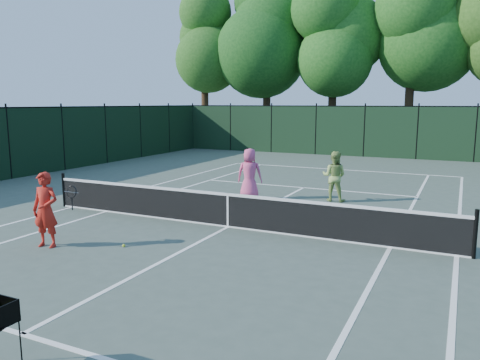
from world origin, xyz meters
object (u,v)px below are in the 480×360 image
at_px(coach, 46,210).
at_px(player_green, 334,176).
at_px(player_pink, 250,174).
at_px(loose_ball_midcourt, 124,246).

bearing_deg(coach, player_green, 48.90).
xyz_separation_m(player_pink, loose_ball_midcourt, (-0.36, -6.10, -0.83)).
xyz_separation_m(player_pink, player_green, (2.64, 0.96, -0.03)).
relative_size(player_pink, player_green, 1.04).
relative_size(player_pink, loose_ball_midcourt, 25.44).
distance_m(coach, player_green, 9.03).
distance_m(player_green, loose_ball_midcourt, 7.72).
bearing_deg(player_pink, player_green, -173.89).
bearing_deg(player_green, loose_ball_midcourt, 66.05).
bearing_deg(player_green, player_pink, 19.03).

